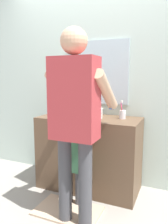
# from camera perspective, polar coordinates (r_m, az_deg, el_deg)

# --- Properties ---
(ground_plane) EXTENTS (14.00, 14.00, 0.00)m
(ground_plane) POSITION_cam_1_polar(r_m,az_deg,el_deg) (2.59, -1.42, -21.59)
(ground_plane) COLOR #9E998E
(back_wall) EXTENTS (4.40, 0.10, 2.70)m
(back_wall) POSITION_cam_1_polar(r_m,az_deg,el_deg) (2.80, 3.89, 9.62)
(back_wall) COLOR silver
(back_wall) RESTS_ON ground
(vanity_cabinet) EXTENTS (1.17, 0.54, 0.86)m
(vanity_cabinet) POSITION_cam_1_polar(r_m,az_deg,el_deg) (2.66, 1.31, -10.54)
(vanity_cabinet) COLOR brown
(vanity_cabinet) RESTS_ON ground
(sink_basin) EXTENTS (0.32, 0.32, 0.11)m
(sink_basin) POSITION_cam_1_polar(r_m,az_deg,el_deg) (2.52, 1.18, -0.20)
(sink_basin) COLOR silver
(sink_basin) RESTS_ON vanity_cabinet
(faucet) EXTENTS (0.18, 0.14, 0.18)m
(faucet) POSITION_cam_1_polar(r_m,az_deg,el_deg) (2.70, 2.79, 0.93)
(faucet) COLOR #B7BABF
(faucet) RESTS_ON vanity_cabinet
(toothbrush_cup) EXTENTS (0.07, 0.07, 0.21)m
(toothbrush_cup) POSITION_cam_1_polar(r_m,az_deg,el_deg) (2.49, 9.92, -0.50)
(toothbrush_cup) COLOR silver
(toothbrush_cup) RESTS_ON vanity_cabinet
(soap_bottle) EXTENTS (0.06, 0.06, 0.17)m
(soap_bottle) POSITION_cam_1_polar(r_m,az_deg,el_deg) (2.68, -4.43, 0.55)
(soap_bottle) COLOR gold
(soap_bottle) RESTS_ON vanity_cabinet
(bath_mat) EXTENTS (0.64, 0.40, 0.02)m
(bath_mat) POSITION_cam_1_polar(r_m,az_deg,el_deg) (2.40, -4.19, -24.13)
(bath_mat) COLOR #CCAD8E
(bath_mat) RESTS_ON ground
(child_toddler) EXTENTS (0.25, 0.25, 0.81)m
(child_toddler) POSITION_cam_1_polar(r_m,az_deg,el_deg) (2.30, -2.57, -12.37)
(child_toddler) COLOR #47474C
(child_toddler) RESTS_ON ground
(adult_parent) EXTENTS (0.53, 0.56, 1.72)m
(adult_parent) POSITION_cam_1_polar(r_m,az_deg,el_deg) (1.87, -2.26, 0.21)
(adult_parent) COLOR #47474C
(adult_parent) RESTS_ON ground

